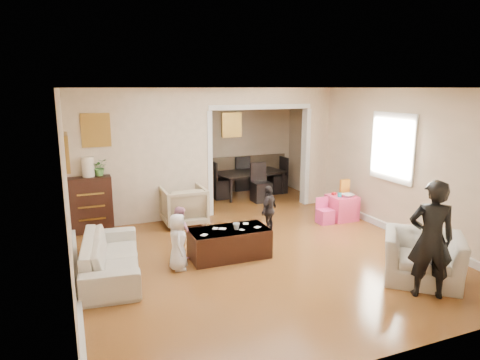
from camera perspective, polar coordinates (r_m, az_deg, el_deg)
name	(u,v)px	position (r m, az deg, el deg)	size (l,w,h in m)	color
floor	(244,242)	(7.44, 0.59, -8.23)	(7.00, 7.00, 0.00)	#A3672A
partition_left	(143,157)	(8.44, -12.88, 3.05)	(2.75, 0.18, 2.60)	beige
partition_right	(315,147)	(9.81, 9.94, 4.42)	(0.55, 0.18, 2.60)	beige
partition_header	(260,96)	(9.07, 2.67, 11.10)	(2.22, 0.18, 0.35)	beige
window_pane	(393,147)	(8.18, 19.73, 4.13)	(0.03, 0.95, 1.10)	white
framed_art_partition	(96,130)	(8.18, -18.68, 6.32)	(0.45, 0.03, 0.55)	brown
framed_art_sofa_wall	(67,152)	(5.88, -22.08, 3.50)	(0.03, 0.55, 0.40)	brown
framed_art_alcove	(232,125)	(10.61, -1.11, 7.36)	(0.45, 0.03, 0.55)	brown
sofa	(111,256)	(6.38, -16.82, -9.70)	(1.89, 0.74, 0.55)	beige
armchair_back	(184,206)	(8.31, -7.53, -3.42)	(0.80, 0.82, 0.75)	tan
armchair_front	(423,257)	(6.45, 23.19, -9.48)	(1.00, 0.88, 0.65)	beige
dresser	(91,204)	(8.32, -19.28, -3.01)	(0.75, 0.42, 1.03)	#32180F
table_lamp	(88,167)	(8.17, -19.62, 1.68)	(0.22, 0.22, 0.36)	#F7E7C9
potted_plant	(100,167)	(8.19, -18.22, 1.63)	(0.28, 0.25, 0.31)	#3C6E31
coffee_table	(229,243)	(6.74, -1.46, -8.40)	(1.22, 0.61, 0.46)	#351810
coffee_cup	(236,226)	(6.63, -0.50, -6.19)	(0.11, 0.11, 0.10)	silver
play_table	(342,208)	(8.83, 13.41, -3.60)	(0.51, 0.51, 0.49)	#F64078
cereal_box	(345,187)	(8.88, 13.80, -0.89)	(0.20, 0.07, 0.30)	gold
cyan_cup	(340,195)	(8.66, 13.15, -1.94)	(0.08, 0.08, 0.08)	#23B2B3
toy_block	(334,194)	(8.78, 12.41, -1.80)	(0.08, 0.06, 0.05)	red
play_bowl	(348,195)	(8.69, 14.23, -2.01)	(0.24, 0.24, 0.06)	white
dining_table	(250,184)	(10.49, 1.35, -0.48)	(1.67, 0.93, 0.59)	black
adult_person	(431,239)	(5.85, 24.13, -7.22)	(0.55, 0.36, 1.52)	black
child_kneel_a	(178,242)	(6.30, -8.30, -8.17)	(0.41, 0.27, 0.84)	silver
child_kneel_b	(180,232)	(6.75, -7.98, -6.87)	(0.40, 0.31, 0.81)	#CD809A
child_toddler	(269,210)	(7.72, 3.87, -4.00)	(0.53, 0.22, 0.90)	black
craft_papers	(231,229)	(6.68, -1.26, -6.50)	(1.01, 0.39, 0.00)	white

